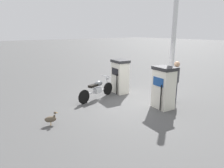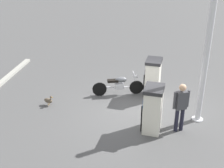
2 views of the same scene
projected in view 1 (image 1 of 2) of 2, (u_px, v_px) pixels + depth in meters
ground_plane at (129, 102)px, 8.61m from camera, size 120.00×120.00×0.00m
fuel_pump_near at (120, 76)px, 9.70m from camera, size 0.73×0.90×1.59m
fuel_pump_far at (164, 87)px, 7.77m from camera, size 0.74×0.89×1.62m
motorcycle_near_pump at (97, 89)px, 8.92m from camera, size 2.08×0.71×0.93m
attendant_person at (176, 79)px, 8.33m from camera, size 0.56×0.33×1.73m
wandering_duck at (51, 119)px, 6.46m from camera, size 0.43×0.29×0.44m
canopy_support_pole at (173, 49)px, 9.08m from camera, size 0.40×0.40×4.41m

